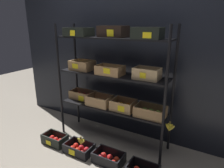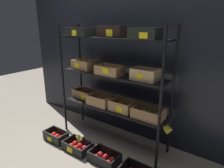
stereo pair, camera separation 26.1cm
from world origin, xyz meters
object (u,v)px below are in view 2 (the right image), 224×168
(crate_ground_left_apple_red, at_px, (78,147))
(banana_bunch_loose, at_px, (79,139))
(crate_ground_center_apple_red, at_px, (104,158))
(crate_ground_apple_red, at_px, (56,137))
(display_rack, at_px, (112,76))

(crate_ground_left_apple_red, relative_size, banana_bunch_loose, 2.63)
(banana_bunch_loose, bearing_deg, crate_ground_center_apple_red, 3.57)
(banana_bunch_loose, bearing_deg, crate_ground_left_apple_red, 178.37)
(crate_ground_apple_red, height_order, crate_ground_center_apple_red, crate_ground_apple_red)
(crate_ground_apple_red, xyz_separation_m, crate_ground_center_apple_red, (0.85, 0.03, -0.00))
(crate_ground_left_apple_red, relative_size, crate_ground_center_apple_red, 1.00)
(display_rack, xyz_separation_m, crate_ground_center_apple_red, (0.20, -0.43, -0.90))
(banana_bunch_loose, bearing_deg, crate_ground_apple_red, -178.75)
(crate_ground_center_apple_red, distance_m, banana_bunch_loose, 0.41)
(display_rack, relative_size, crate_ground_center_apple_red, 4.43)
(display_rack, xyz_separation_m, crate_ground_apple_red, (-0.64, -0.47, -0.90))
(crate_ground_center_apple_red, height_order, banana_bunch_loose, banana_bunch_loose)
(crate_ground_center_apple_red, bearing_deg, display_rack, 115.12)
(crate_ground_apple_red, height_order, banana_bunch_loose, banana_bunch_loose)
(display_rack, relative_size, banana_bunch_loose, 11.70)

